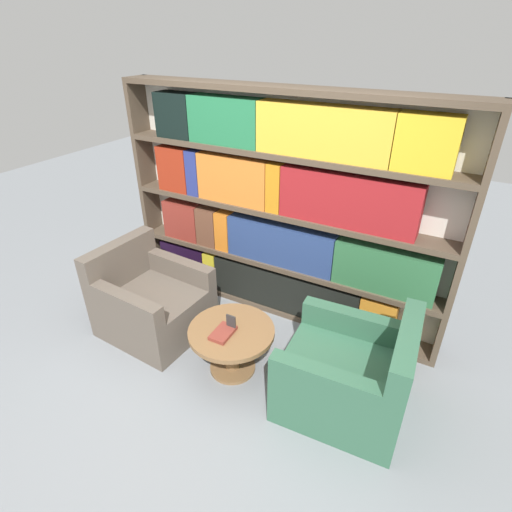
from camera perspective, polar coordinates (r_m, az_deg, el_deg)
ground_plane at (r=3.49m, az=-7.31°, el=-18.64°), size 14.00×14.00×0.00m
bookshelf at (r=3.81m, az=3.34°, el=6.16°), size 3.24×0.30×2.20m
armchair_left at (r=4.00m, az=-14.78°, el=-6.48°), size 0.96×0.87×0.85m
armchair_right at (r=3.24m, az=13.07°, el=-16.44°), size 0.95×0.87×0.85m
coffee_table at (r=3.44m, az=-3.48°, el=-12.01°), size 0.72×0.72×0.44m
table_sign at (r=3.32m, az=-3.58°, el=-9.63°), size 0.08×0.06×0.14m
stray_book at (r=3.30m, az=-4.74°, el=-10.89°), size 0.15×0.23×0.03m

